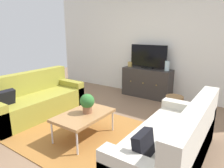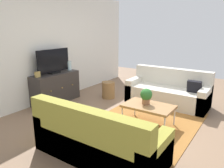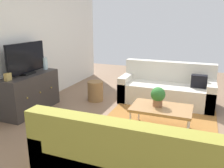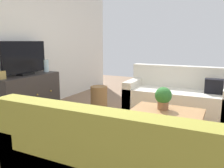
{
  "view_description": "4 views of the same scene",
  "coord_description": "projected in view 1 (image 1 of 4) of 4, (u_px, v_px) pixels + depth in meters",
  "views": [
    {
      "loc": [
        2.05,
        -2.4,
        1.67
      ],
      "look_at": [
        0.0,
        0.6,
        0.7
      ],
      "focal_mm": 32.32,
      "sensor_mm": 36.0,
      "label": 1
    },
    {
      "loc": [
        -3.61,
        -1.86,
        1.87
      ],
      "look_at": [
        0.0,
        0.6,
        0.7
      ],
      "focal_mm": 35.16,
      "sensor_mm": 36.0,
      "label": 2
    },
    {
      "loc": [
        -3.45,
        -0.76,
        1.74
      ],
      "look_at": [
        0.0,
        0.6,
        0.7
      ],
      "focal_mm": 37.34,
      "sensor_mm": 36.0,
      "label": 3
    },
    {
      "loc": [
        -3.03,
        -0.9,
        1.33
      ],
      "look_at": [
        0.0,
        0.6,
        0.7
      ],
      "focal_mm": 37.26,
      "sensor_mm": 36.0,
      "label": 4
    }
  ],
  "objects": [
    {
      "name": "area_rug",
      "position": [
        86.0,
        134.0,
        3.34
      ],
      "size": [
        2.5,
        1.9,
        0.01
      ],
      "primitive_type": "cube",
      "color": "#9E662D",
      "rests_on": "ground_plane"
    },
    {
      "name": "ground_plane",
      "position": [
        92.0,
        131.0,
        3.47
      ],
      "size": [
        10.0,
        10.0,
        0.0
      ],
      "primitive_type": "plane",
      "color": "#84664C"
    },
    {
      "name": "couch_left_side",
      "position": [
        34.0,
        101.0,
        4.09
      ],
      "size": [
        0.8,
        1.92,
        0.85
      ],
      "color": "olive",
      "rests_on": "ground_plane"
    },
    {
      "name": "mantel_clock",
      "position": [
        130.0,
        64.0,
        5.37
      ],
      "size": [
        0.11,
        0.07,
        0.13
      ],
      "primitive_type": "cube",
      "color": "tan",
      "rests_on": "tv_console"
    },
    {
      "name": "flat_screen_tv",
      "position": [
        148.0,
        57.0,
        5.05
      ],
      "size": [
        0.95,
        0.16,
        0.59
      ],
      "color": "black",
      "rests_on": "tv_console"
    },
    {
      "name": "wall_back",
      "position": [
        155.0,
        43.0,
        5.15
      ],
      "size": [
        6.4,
        0.12,
        2.7
      ],
      "primitive_type": "cube",
      "color": "silver",
      "rests_on": "ground_plane"
    },
    {
      "name": "coffee_table",
      "position": [
        84.0,
        116.0,
        3.17
      ],
      "size": [
        0.6,
        0.94,
        0.41
      ],
      "color": "#A37547",
      "rests_on": "ground_plane"
    },
    {
      "name": "wicker_basket",
      "position": [
        174.0,
        107.0,
        3.98
      ],
      "size": [
        0.34,
        0.34,
        0.43
      ],
      "primitive_type": "cylinder",
      "color": "olive",
      "rests_on": "ground_plane"
    },
    {
      "name": "tv_console",
      "position": [
        147.0,
        83.0,
        5.21
      ],
      "size": [
        1.25,
        0.47,
        0.74
      ],
      "color": "#332D2B",
      "rests_on": "ground_plane"
    },
    {
      "name": "couch_right_side",
      "position": [
        175.0,
        145.0,
        2.52
      ],
      "size": [
        0.8,
        1.92,
        0.85
      ],
      "color": "beige",
      "rests_on": "ground_plane"
    },
    {
      "name": "potted_plant",
      "position": [
        87.0,
        102.0,
        3.16
      ],
      "size": [
        0.23,
        0.23,
        0.31
      ],
      "color": "#936042",
      "rests_on": "coffee_table"
    },
    {
      "name": "glass_vase",
      "position": [
        167.0,
        66.0,
        4.81
      ],
      "size": [
        0.11,
        0.11,
        0.24
      ],
      "primitive_type": "cylinder",
      "color": "silver",
      "rests_on": "tv_console"
    }
  ]
}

